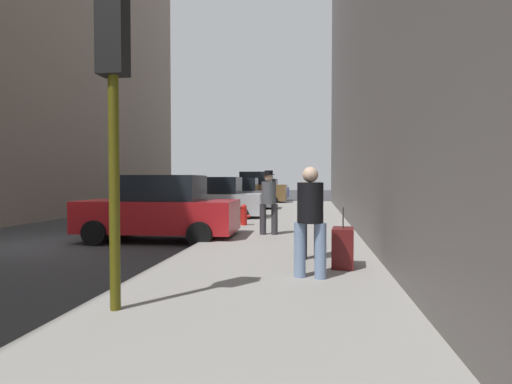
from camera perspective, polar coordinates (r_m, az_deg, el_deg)
name	(u,v)px	position (r m, az deg, el deg)	size (l,w,h in m)	color
ground_plane	(43,246)	(11.51, -28.11, -6.78)	(120.00, 120.00, 0.00)	#38383A
sidewalk	(280,249)	(9.33, 3.41, -8.07)	(4.00, 40.00, 0.15)	gray
parked_red_hatchback	(161,210)	(11.18, -13.45, -2.50)	(4.26, 2.16, 1.79)	#B2191E
parked_silver_sedan	(213,200)	(16.56, -6.18, -1.12)	(4.24, 2.13, 1.79)	#B7BABF
parked_gray_coupe	(236,195)	(21.50, -2.81, -0.48)	(4.26, 2.18, 1.79)	slate
parked_bronze_suv	(254,189)	(27.67, -0.31, 0.38)	(4.61, 2.08, 2.25)	brown
parked_blue_sedan	(264,190)	(33.04, 1.09, 0.27)	(4.24, 2.13, 1.79)	navy
fire_hydrant	(244,215)	(13.40, -1.76, -3.28)	(0.42, 0.22, 0.70)	red
traffic_light	(114,84)	(5.00, -19.68, 14.35)	(0.32, 0.32, 3.60)	#514C0F
pedestrian_in_tan_coat	(311,209)	(7.67, 7.81, -2.44)	(0.53, 0.49, 1.71)	black
pedestrian_in_jeans	(310,216)	(6.19, 7.75, -3.42)	(0.52, 0.47, 1.71)	#728CB2
pedestrian_with_beanie	(269,199)	(11.03, 1.83, -1.01)	(0.51, 0.44, 1.78)	#333338
rolling_suitcase	(343,248)	(7.12, 12.31, -7.76)	(0.41, 0.59, 1.04)	#591414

